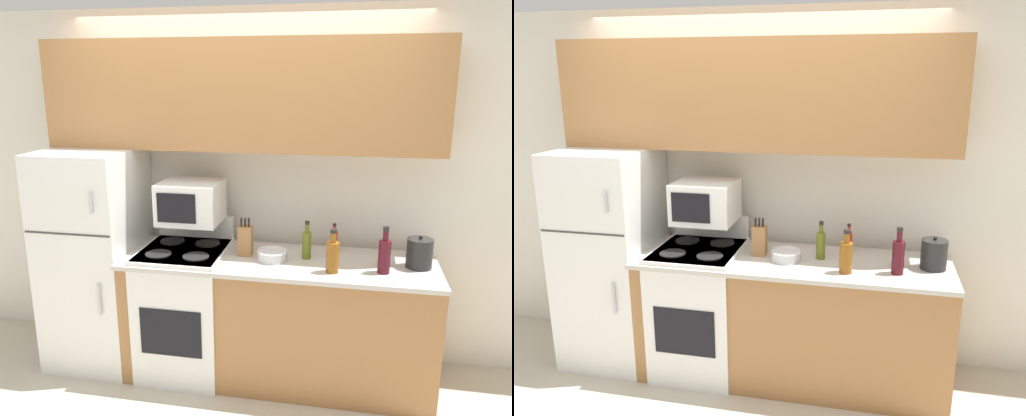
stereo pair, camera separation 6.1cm
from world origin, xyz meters
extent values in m
plane|color=beige|center=(0.00, 0.00, 0.00)|extent=(12.00, 12.00, 0.00)
cube|color=silver|center=(0.00, 0.74, 1.27)|extent=(8.00, 0.05, 2.55)
cube|color=#9E6B3D|center=(0.31, 0.31, 0.43)|extent=(2.09, 0.63, 0.86)
cube|color=#BCB7AD|center=(0.31, 0.29, 0.88)|extent=(2.09, 0.67, 0.03)
cube|color=white|center=(-1.05, 0.35, 0.79)|extent=(0.63, 0.70, 1.59)
cube|color=#383838|center=(-1.05, 0.00, 1.08)|extent=(0.61, 0.01, 0.01)
cylinder|color=#B7B7BC|center=(-0.85, -0.01, 1.30)|extent=(0.02, 0.02, 0.14)
cylinder|color=#B7B7BC|center=(-0.85, -0.01, 0.63)|extent=(0.02, 0.02, 0.22)
cube|color=#9E6B3D|center=(0.00, 0.55, 1.96)|extent=(2.72, 0.33, 0.74)
cube|color=white|center=(-0.35, 0.30, 0.46)|extent=(0.59, 0.63, 0.92)
cube|color=black|center=(-0.35, -0.02, 0.44)|extent=(0.42, 0.01, 0.33)
cube|color=#2D2D2D|center=(-0.35, 0.30, 0.91)|extent=(0.56, 0.60, 0.01)
cube|color=white|center=(-0.35, 0.60, 1.00)|extent=(0.56, 0.06, 0.16)
cylinder|color=black|center=(-0.48, 0.16, 0.92)|extent=(0.18, 0.18, 0.01)
cylinder|color=black|center=(-0.22, 0.16, 0.92)|extent=(0.18, 0.18, 0.01)
cylinder|color=black|center=(-0.48, 0.44, 0.92)|extent=(0.18, 0.18, 0.01)
cylinder|color=black|center=(-0.22, 0.44, 0.92)|extent=(0.18, 0.18, 0.01)
cube|color=white|center=(-0.33, 0.42, 1.23)|extent=(0.42, 0.37, 0.29)
cube|color=black|center=(-0.37, 0.23, 1.23)|extent=(0.27, 0.01, 0.20)
cube|color=#9E6B3D|center=(0.08, 0.33, 1.00)|extent=(0.09, 0.09, 0.21)
cylinder|color=black|center=(0.06, 0.32, 1.13)|extent=(0.01, 0.01, 0.06)
cylinder|color=black|center=(0.08, 0.32, 1.13)|extent=(0.01, 0.01, 0.06)
cylinder|color=black|center=(0.11, 0.32, 1.13)|extent=(0.01, 0.01, 0.06)
cylinder|color=silver|center=(0.28, 0.27, 0.92)|extent=(0.19, 0.19, 0.06)
torus|color=silver|center=(0.28, 0.27, 0.96)|extent=(0.20, 0.20, 0.01)
cylinder|color=black|center=(1.00, 0.29, 0.96)|extent=(0.05, 0.05, 0.13)
cylinder|color=black|center=(1.00, 0.29, 1.04)|extent=(0.02, 0.02, 0.04)
cylinder|color=black|center=(1.00, 0.29, 1.07)|extent=(0.03, 0.03, 0.01)
cylinder|color=brown|center=(0.68, 0.13, 0.99)|extent=(0.08, 0.08, 0.20)
cylinder|color=brown|center=(0.68, 0.13, 1.12)|extent=(0.04, 0.04, 0.06)
cylinder|color=black|center=(0.68, 0.13, 1.16)|extent=(0.04, 0.04, 0.02)
cylinder|color=#5B6619|center=(0.50, 0.35, 0.98)|extent=(0.06, 0.06, 0.18)
cylinder|color=#5B6619|center=(0.50, 0.35, 1.10)|extent=(0.03, 0.03, 0.06)
cylinder|color=black|center=(0.50, 0.35, 1.14)|extent=(0.03, 0.03, 0.02)
cylinder|color=#470F19|center=(0.99, 0.18, 1.00)|extent=(0.08, 0.08, 0.21)
cylinder|color=#470F19|center=(0.99, 0.18, 1.14)|extent=(0.03, 0.03, 0.07)
cylinder|color=black|center=(0.99, 0.18, 1.18)|extent=(0.04, 0.04, 0.02)
cylinder|color=red|center=(0.67, 0.53, 0.96)|extent=(0.05, 0.05, 0.14)
cylinder|color=red|center=(0.67, 0.53, 1.06)|extent=(0.02, 0.02, 0.04)
cylinder|color=black|center=(0.67, 0.53, 1.09)|extent=(0.02, 0.02, 0.02)
cylinder|color=black|center=(1.22, 0.32, 0.99)|extent=(0.16, 0.16, 0.19)
sphere|color=black|center=(1.22, 0.32, 1.10)|extent=(0.02, 0.02, 0.02)
camera|label=1|loc=(0.76, -2.83, 2.08)|focal=35.00mm
camera|label=2|loc=(0.82, -2.81, 2.08)|focal=35.00mm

